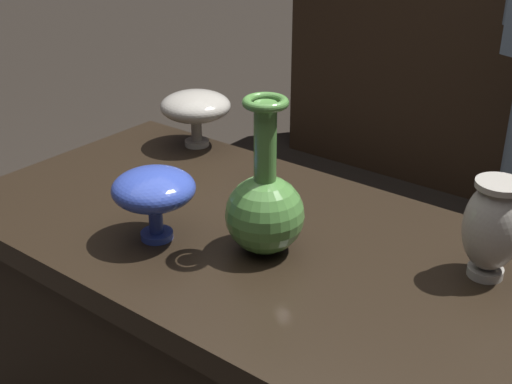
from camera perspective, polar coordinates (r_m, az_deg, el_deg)
The scene contains 4 objects.
vase_centerpiece at distance 1.21m, azimuth 0.74°, elevation -1.25°, with size 0.14×0.14×0.29m.
vase_tall_behind at distance 1.20m, azimuth 19.32°, elevation -2.73°, with size 0.10×0.10×0.18m.
vase_left_accent at distance 1.26m, azimuth -8.60°, elevation 0.10°, with size 0.16×0.16×0.14m.
vase_right_accent at distance 1.69m, azimuth -5.11°, elevation 7.11°, with size 0.17×0.17×0.14m.
Camera 1 is at (0.72, -0.90, 1.44)m, focal length 47.53 mm.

